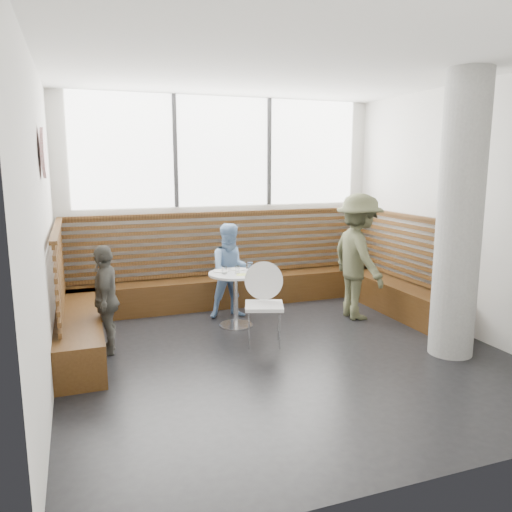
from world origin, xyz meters
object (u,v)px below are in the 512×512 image
object	(u,v)px
cafe_table	(236,288)
cafe_chair	(262,296)
concrete_column	(460,218)
adult_man	(358,257)
child_left	(106,299)
child_back	(232,271)

from	to	relation	value
cafe_table	cafe_chair	size ratio (longest dim) A/B	0.75
concrete_column	cafe_table	world-z (taller)	concrete_column
cafe_table	adult_man	size ratio (longest dim) A/B	0.42
concrete_column	child_left	size ratio (longest dim) A/B	2.49
cafe_chair	child_left	xyz separation A→B (m)	(-1.82, 0.31, 0.05)
adult_man	child_left	size ratio (longest dim) A/B	1.40
concrete_column	child_back	xyz separation A→B (m)	(-2.00, 2.22, -0.92)
cafe_table	adult_man	xyz separation A→B (m)	(1.76, -0.21, 0.36)
child_left	concrete_column	bearing A→B (deg)	77.30
cafe_chair	adult_man	size ratio (longest dim) A/B	0.56
concrete_column	cafe_table	distance (m)	2.94
concrete_column	child_left	bearing A→B (deg)	159.69
concrete_column	cafe_table	xyz separation A→B (m)	(-2.07, 1.80, -1.06)
child_back	child_left	xyz separation A→B (m)	(-1.78, -0.82, -0.04)
child_back	adult_man	bearing A→B (deg)	-17.31
cafe_chair	child_left	bearing A→B (deg)	-170.36
cafe_table	child_back	xyz separation A→B (m)	(0.07, 0.42, 0.15)
cafe_table	child_left	bearing A→B (deg)	-166.80
concrete_column	cafe_chair	size ratio (longest dim) A/B	3.20
cafe_chair	adult_man	bearing A→B (deg)	36.20
concrete_column	cafe_chair	bearing A→B (deg)	150.92
adult_man	child_back	xyz separation A→B (m)	(-1.69, 0.63, -0.21)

